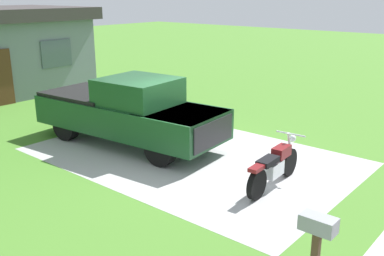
# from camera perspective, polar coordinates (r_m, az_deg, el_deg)

# --- Properties ---
(ground_plane) EXTENTS (80.00, 80.00, 0.00)m
(ground_plane) POSITION_cam_1_polar(r_m,az_deg,el_deg) (11.62, -0.08, -3.61)
(ground_plane) COLOR #447728
(driveway_pad) EXTENTS (5.38, 8.10, 0.01)m
(driveway_pad) POSITION_cam_1_polar(r_m,az_deg,el_deg) (11.62, -0.08, -3.60)
(driveway_pad) COLOR #A2A2A2
(driveway_pad) RESTS_ON ground
(motorcycle) EXTENTS (2.21, 0.70, 1.09)m
(motorcycle) POSITION_cam_1_polar(r_m,az_deg,el_deg) (9.85, 10.55, -4.87)
(motorcycle) COLOR black
(motorcycle) RESTS_ON ground
(pickup_truck) EXTENTS (2.47, 5.77, 1.90)m
(pickup_truck) POSITION_cam_1_polar(r_m,az_deg,el_deg) (12.49, -8.34, 2.27)
(pickup_truck) COLOR black
(pickup_truck) RESTS_ON ground
(mailbox) EXTENTS (0.26, 0.48, 1.26)m
(mailbox) POSITION_cam_1_polar(r_m,az_deg,el_deg) (6.34, 15.80, -13.12)
(mailbox) COLOR #4C3823
(mailbox) RESTS_ON ground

